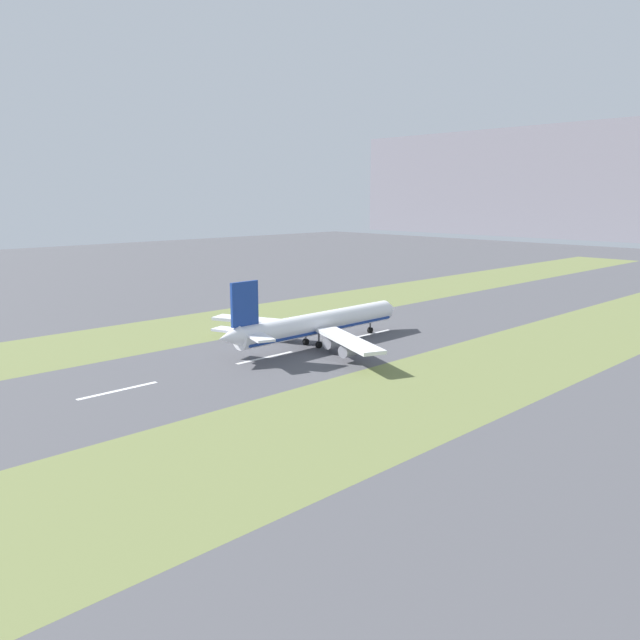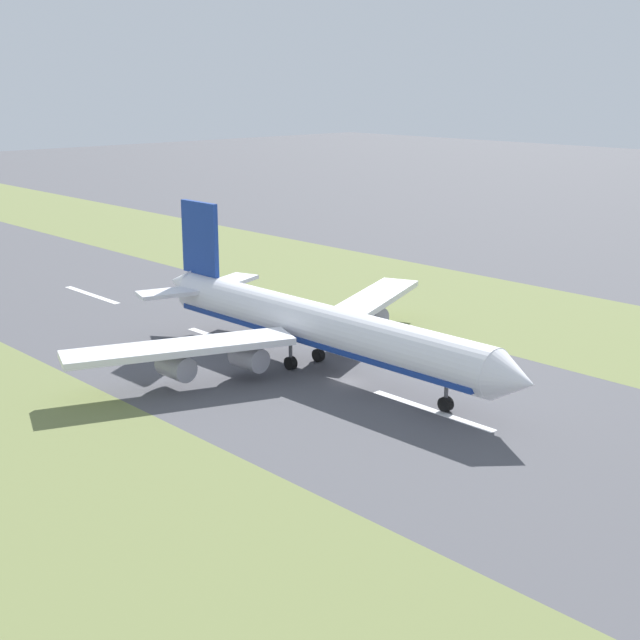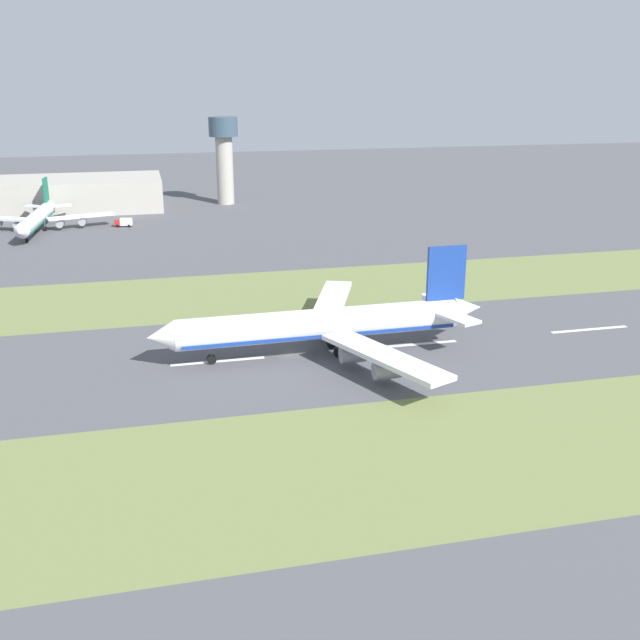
% 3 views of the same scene
% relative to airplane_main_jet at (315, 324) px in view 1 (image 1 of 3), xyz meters
% --- Properties ---
extents(ground_plane, '(800.00, 800.00, 0.00)m').
position_rel_airplane_main_jet_xyz_m(ground_plane, '(0.59, 7.77, -6.02)').
color(ground_plane, '#4C4C51').
extents(grass_median_west, '(40.00, 600.00, 0.01)m').
position_rel_airplane_main_jet_xyz_m(grass_median_west, '(-44.41, 7.77, -6.02)').
color(grass_median_west, olive).
rests_on(grass_median_west, ground).
extents(grass_median_east, '(40.00, 600.00, 0.01)m').
position_rel_airplane_main_jet_xyz_m(grass_median_east, '(45.59, 7.77, -6.02)').
color(grass_median_east, olive).
rests_on(grass_median_east, ground).
extents(centreline_dash_near, '(1.20, 18.00, 0.01)m').
position_rel_airplane_main_jet_xyz_m(centreline_dash_near, '(0.59, -58.10, -6.01)').
color(centreline_dash_near, silver).
rests_on(centreline_dash_near, ground).
extents(centreline_dash_mid, '(1.20, 18.00, 0.01)m').
position_rel_airplane_main_jet_xyz_m(centreline_dash_mid, '(0.59, -18.10, -6.01)').
color(centreline_dash_mid, silver).
rests_on(centreline_dash_mid, ground).
extents(centreline_dash_far, '(1.20, 18.00, 0.01)m').
position_rel_airplane_main_jet_xyz_m(centreline_dash_far, '(0.59, 21.90, -6.01)').
color(centreline_dash_far, silver).
rests_on(centreline_dash_far, ground).
extents(airplane_main_jet, '(64.13, 67.08, 20.20)m').
position_rel_airplane_main_jet_xyz_m(airplane_main_jet, '(0.00, 0.00, 0.00)').
color(airplane_main_jet, white).
rests_on(airplane_main_jet, ground).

